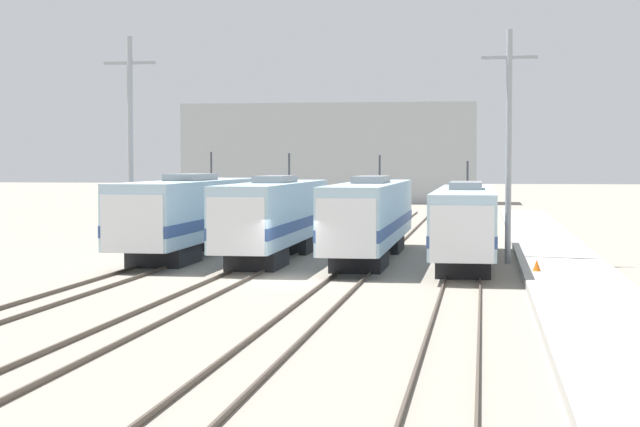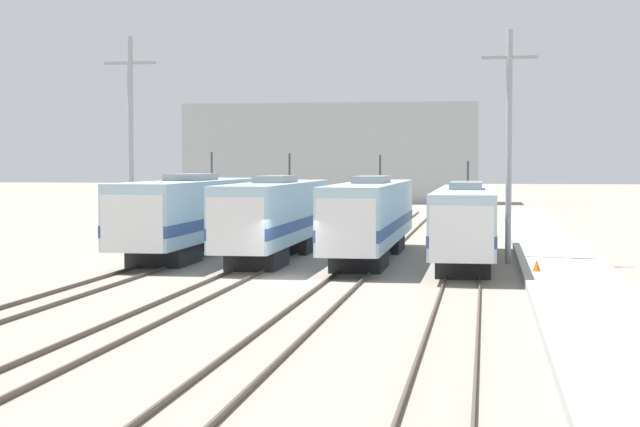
{
  "view_description": "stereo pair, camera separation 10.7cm",
  "coord_description": "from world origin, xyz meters",
  "px_view_note": "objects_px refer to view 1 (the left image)",
  "views": [
    {
      "loc": [
        7.99,
        -43.6,
        4.94
      ],
      "look_at": [
        0.71,
        3.99,
        2.61
      ],
      "focal_mm": 60.0,
      "sensor_mm": 36.0,
      "label": 1
    },
    {
      "loc": [
        8.09,
        -43.59,
        4.94
      ],
      "look_at": [
        0.71,
        3.99,
        2.61
      ],
      "focal_mm": 60.0,
      "sensor_mm": 36.0,
      "label": 2
    }
  ],
  "objects_px": {
    "locomotive_far_left": "(189,214)",
    "catenary_tower_left": "(130,142)",
    "locomotive_center_left": "(273,217)",
    "catenary_tower_right": "(509,141)",
    "locomotive_far_right": "(466,222)",
    "locomotive_center_right": "(370,217)",
    "traffic_cone": "(537,265)"
  },
  "relations": [
    {
      "from": "locomotive_far_left",
      "to": "catenary_tower_left",
      "type": "bearing_deg",
      "value": -154.92
    },
    {
      "from": "locomotive_center_left",
      "to": "catenary_tower_right",
      "type": "height_order",
      "value": "catenary_tower_right"
    },
    {
      "from": "locomotive_center_left",
      "to": "locomotive_far_right",
      "type": "distance_m",
      "value": 9.61
    },
    {
      "from": "locomotive_far_left",
      "to": "catenary_tower_right",
      "type": "xyz_separation_m",
      "value": [
        16.37,
        -1.27,
        3.74
      ]
    },
    {
      "from": "locomotive_center_right",
      "to": "catenary_tower_left",
      "type": "xyz_separation_m",
      "value": [
        -12.27,
        -0.58,
        3.78
      ]
    },
    {
      "from": "locomotive_center_left",
      "to": "catenary_tower_left",
      "type": "distance_m",
      "value": 8.39
    },
    {
      "from": "locomotive_center_left",
      "to": "catenary_tower_right",
      "type": "distance_m",
      "value": 12.19
    },
    {
      "from": "traffic_cone",
      "to": "locomotive_center_right",
      "type": "bearing_deg",
      "value": 135.39
    },
    {
      "from": "locomotive_far_left",
      "to": "catenary_tower_left",
      "type": "distance_m",
      "value": 4.79
    },
    {
      "from": "locomotive_far_left",
      "to": "locomotive_center_right",
      "type": "height_order",
      "value": "locomotive_far_left"
    },
    {
      "from": "locomotive_far_left",
      "to": "catenary_tower_right",
      "type": "bearing_deg",
      "value": -4.43
    },
    {
      "from": "locomotive_far_left",
      "to": "locomotive_center_right",
      "type": "distance_m",
      "value": 9.59
    },
    {
      "from": "traffic_cone",
      "to": "locomotive_far_right",
      "type": "bearing_deg",
      "value": 117.13
    },
    {
      "from": "locomotive_far_right",
      "to": "traffic_cone",
      "type": "relative_size",
      "value": 40.72
    },
    {
      "from": "locomotive_center_right",
      "to": "locomotive_far_right",
      "type": "bearing_deg",
      "value": -20.25
    },
    {
      "from": "locomotive_center_left",
      "to": "locomotive_far_right",
      "type": "height_order",
      "value": "locomotive_center_left"
    },
    {
      "from": "locomotive_center_right",
      "to": "traffic_cone",
      "type": "bearing_deg",
      "value": -44.61
    },
    {
      "from": "catenary_tower_right",
      "to": "locomotive_far_left",
      "type": "bearing_deg",
      "value": 175.57
    },
    {
      "from": "locomotive_far_left",
      "to": "locomotive_far_right",
      "type": "bearing_deg",
      "value": -9.69
    },
    {
      "from": "locomotive_far_left",
      "to": "traffic_cone",
      "type": "relative_size",
      "value": 40.04
    },
    {
      "from": "locomotive_far_left",
      "to": "locomotive_center_right",
      "type": "xyz_separation_m",
      "value": [
        9.56,
        -0.68,
        -0.04
      ]
    },
    {
      "from": "traffic_cone",
      "to": "catenary_tower_right",
      "type": "bearing_deg",
      "value": 98.25
    },
    {
      "from": "locomotive_far_right",
      "to": "traffic_cone",
      "type": "xyz_separation_m",
      "value": [
        3.06,
        -5.97,
        -1.46
      ]
    },
    {
      "from": "locomotive_center_right",
      "to": "catenary_tower_left",
      "type": "bearing_deg",
      "value": -177.28
    },
    {
      "from": "locomotive_far_right",
      "to": "catenary_tower_right",
      "type": "relative_size",
      "value": 1.73
    },
    {
      "from": "locomotive_center_right",
      "to": "catenary_tower_right",
      "type": "relative_size",
      "value": 1.77
    },
    {
      "from": "locomotive_far_left",
      "to": "catenary_tower_left",
      "type": "xyz_separation_m",
      "value": [
        -2.71,
        -1.27,
        3.74
      ]
    },
    {
      "from": "locomotive_center_left",
      "to": "catenary_tower_left",
      "type": "bearing_deg",
      "value": 177.99
    },
    {
      "from": "locomotive_center_right",
      "to": "locomotive_far_right",
      "type": "relative_size",
      "value": 1.03
    },
    {
      "from": "locomotive_far_left",
      "to": "locomotive_center_left",
      "type": "height_order",
      "value": "locomotive_far_left"
    },
    {
      "from": "locomotive_center_right",
      "to": "traffic_cone",
      "type": "xyz_separation_m",
      "value": [
        7.84,
        -7.74,
        -1.58
      ]
    },
    {
      "from": "catenary_tower_left",
      "to": "catenary_tower_right",
      "type": "distance_m",
      "value": 19.08
    }
  ]
}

